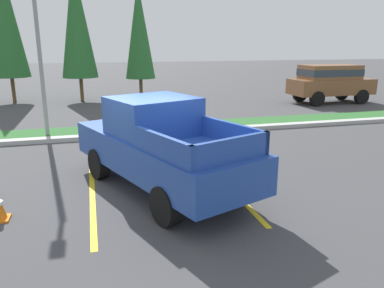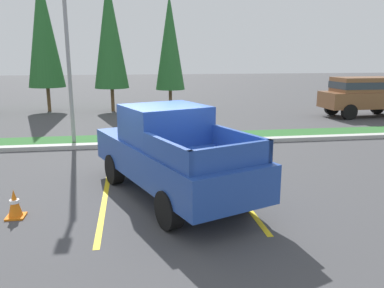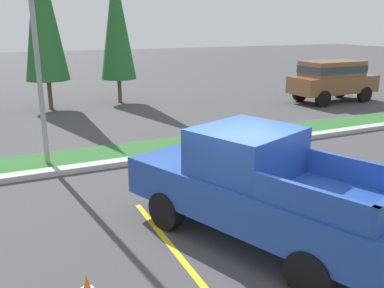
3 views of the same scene
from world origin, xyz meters
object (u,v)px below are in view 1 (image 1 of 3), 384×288
cypress_tree_center (76,20)px  suv_distant (330,81)px  pickup_truck_main (159,145)px  cypress_tree_left_inner (4,16)px  street_light (37,31)px  cypress_tree_right_inner (139,30)px

cypress_tree_center → suv_distant: bearing=-17.4°
cypress_tree_center → pickup_truck_main: bearing=-82.6°
suv_distant → cypress_tree_left_inner: cypress_tree_left_inner is taller
street_light → cypress_tree_center: (1.12, 8.63, 0.83)m
street_light → cypress_tree_right_inner: (4.56, 8.92, 0.32)m
street_light → cypress_tree_center: bearing=82.6°
pickup_truck_main → street_light: street_light is taller
suv_distant → cypress_tree_center: size_ratio=0.61×
suv_distant → street_light: bearing=-163.0°
cypress_tree_left_inner → cypress_tree_right_inner: 7.19m
cypress_tree_left_inner → cypress_tree_center: size_ratio=1.04×
suv_distant → cypress_tree_right_inner: 11.26m
cypress_tree_left_inner → cypress_tree_right_inner: (7.16, -0.27, -0.69)m
suv_distant → cypress_tree_right_inner: size_ratio=0.69×
cypress_tree_center → street_light: bearing=-97.4°
pickup_truck_main → cypress_tree_center: size_ratio=0.73×
pickup_truck_main → cypress_tree_right_inner: size_ratio=0.82×
pickup_truck_main → street_light: 7.16m
cypress_tree_center → cypress_tree_right_inner: bearing=4.8°
street_light → cypress_tree_center: cypress_tree_center is taller
pickup_truck_main → suv_distant: bearing=42.0°
cypress_tree_center → cypress_tree_right_inner: cypress_tree_center is taller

